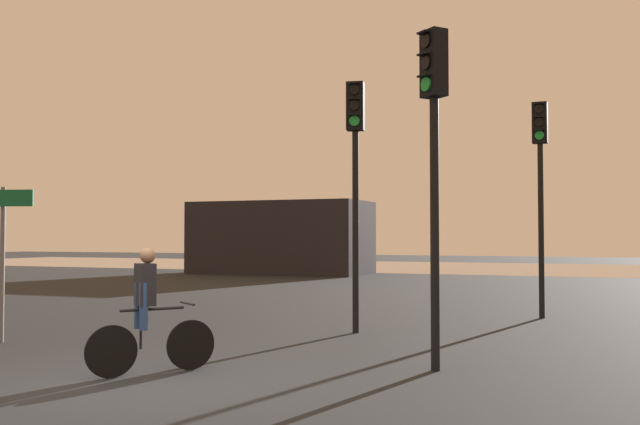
# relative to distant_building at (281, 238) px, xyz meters

# --- Properties ---
(ground_plane) EXTENTS (120.00, 120.00, 0.00)m
(ground_plane) POSITION_rel_distant_building_xyz_m (9.27, -24.37, -1.72)
(ground_plane) COLOR black
(water_strip) EXTENTS (80.00, 16.00, 0.01)m
(water_strip) POSITION_rel_distant_building_xyz_m (9.27, 10.00, -1.72)
(water_strip) COLOR gray
(water_strip) RESTS_ON ground
(distant_building) EXTENTS (8.35, 4.00, 3.45)m
(distant_building) POSITION_rel_distant_building_xyz_m (0.00, 0.00, 0.00)
(distant_building) COLOR black
(distant_building) RESTS_ON ground
(traffic_light_far_right) EXTENTS (0.33, 0.34, 4.70)m
(traffic_light_far_right) POSITION_rel_distant_building_xyz_m (13.24, -15.10, 1.53)
(traffic_light_far_right) COLOR black
(traffic_light_far_right) RESTS_ON ground
(traffic_light_center) EXTENTS (0.36, 0.38, 4.63)m
(traffic_light_center) POSITION_rel_distant_building_xyz_m (10.26, -18.83, 1.49)
(traffic_light_center) COLOR black
(traffic_light_center) RESTS_ON ground
(traffic_light_near_right) EXTENTS (0.41, 0.42, 4.52)m
(traffic_light_near_right) POSITION_rel_distant_building_xyz_m (12.43, -21.94, 1.42)
(traffic_light_near_right) COLOR black
(traffic_light_near_right) RESTS_ON ground
(direction_sign_post) EXTENTS (1.06, 0.34, 2.60)m
(direction_sign_post) POSITION_rel_distant_building_xyz_m (5.15, -22.16, -0.03)
(direction_sign_post) COLOR slate
(direction_sign_post) RESTS_ON ground
(cyclist) EXTENTS (1.04, 1.41, 1.62)m
(cyclist) POSITION_rel_distant_building_xyz_m (9.06, -23.56, -0.90)
(cyclist) COLOR black
(cyclist) RESTS_ON ground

